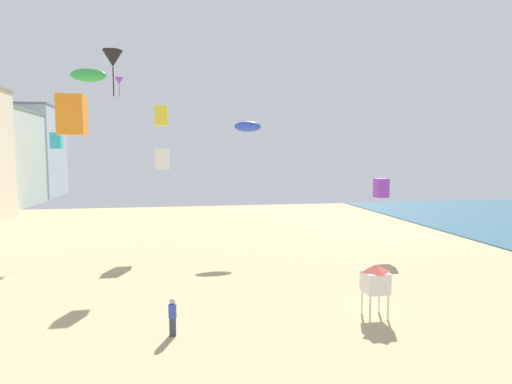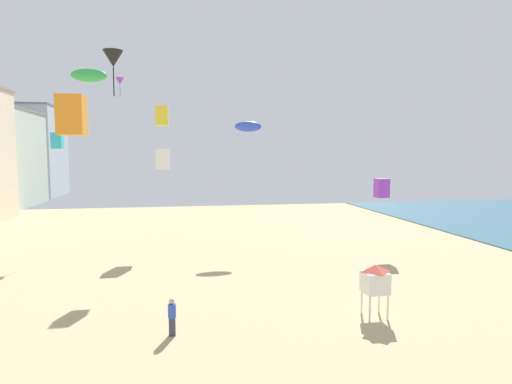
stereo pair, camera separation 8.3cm
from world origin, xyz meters
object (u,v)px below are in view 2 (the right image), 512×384
(kite_purple_delta, at_px, (120,81))
(kite_blue_parafoil, at_px, (248,127))
(kite_yellow_box, at_px, (162,116))
(kite_orange_box, at_px, (72,115))
(kite_cyan_box, at_px, (57,141))
(kite_green_parafoil, at_px, (89,75))
(kite_black_delta, at_px, (113,59))
(lifeguard_stand, at_px, (375,279))
(kite_purple_box, at_px, (382,188))
(kite_white_box, at_px, (163,159))
(kite_flyer, at_px, (172,315))

(kite_purple_delta, xyz_separation_m, kite_blue_parafoil, (11.62, -6.06, -4.63))
(kite_yellow_box, relative_size, kite_orange_box, 0.97)
(kite_cyan_box, bearing_deg, kite_green_parafoil, 12.35)
(kite_purple_delta, height_order, kite_green_parafoil, kite_purple_delta)
(kite_black_delta, bearing_deg, kite_orange_box, -87.84)
(lifeguard_stand, distance_m, kite_black_delta, 21.38)
(kite_cyan_box, distance_m, kite_blue_parafoil, 15.52)
(kite_green_parafoil, bearing_deg, kite_orange_box, -80.58)
(kite_orange_box, bearing_deg, kite_purple_box, 37.76)
(kite_green_parafoil, xyz_separation_m, kite_yellow_box, (5.74, -4.58, -3.48))
(kite_purple_box, relative_size, kite_yellow_box, 1.10)
(kite_purple_delta, relative_size, kite_black_delta, 0.61)
(lifeguard_stand, bearing_deg, kite_white_box, 121.11)
(lifeguard_stand, bearing_deg, kite_blue_parafoil, 99.71)
(kite_flyer, distance_m, kite_white_box, 19.26)
(kite_cyan_box, bearing_deg, kite_orange_box, -73.46)
(kite_flyer, relative_size, kite_black_delta, 0.55)
(kite_purple_box, bearing_deg, kite_white_box, 164.67)
(kite_purple_delta, xyz_separation_m, kite_yellow_box, (4.44, -12.22, -4.37))
(kite_purple_box, bearing_deg, kite_cyan_box, 171.30)
(kite_purple_box, xyz_separation_m, kite_white_box, (-17.20, 4.71, 2.29))
(kite_cyan_box, bearing_deg, kite_flyer, -62.48)
(kite_black_delta, bearing_deg, kite_cyan_box, 133.63)
(kite_purple_delta, relative_size, kite_blue_parafoil, 0.76)
(kite_blue_parafoil, relative_size, kite_black_delta, 0.80)
(kite_yellow_box, height_order, kite_orange_box, kite_yellow_box)
(kite_white_box, xyz_separation_m, kite_black_delta, (-2.81, -6.24, 6.66))
(kite_flyer, bearing_deg, kite_blue_parafoil, 109.41)
(kite_blue_parafoil, bearing_deg, kite_orange_box, -114.70)
(kite_flyer, relative_size, kite_white_box, 0.96)
(kite_blue_parafoil, relative_size, kite_orange_box, 1.69)
(kite_purple_box, height_order, kite_yellow_box, kite_yellow_box)
(kite_green_parafoil, height_order, kite_blue_parafoil, kite_green_parafoil)
(kite_purple_box, bearing_deg, kite_green_parafoil, 169.12)
(kite_cyan_box, bearing_deg, kite_black_delta, -46.37)
(kite_yellow_box, bearing_deg, kite_cyan_box, 153.51)
(kite_green_parafoil, height_order, kite_black_delta, kite_black_delta)
(lifeguard_stand, relative_size, kite_cyan_box, 2.06)
(lifeguard_stand, xyz_separation_m, kite_purple_box, (6.66, 12.90, 3.29))
(kite_flyer, height_order, kite_white_box, kite_white_box)
(kite_purple_delta, bearing_deg, kite_blue_parafoil, -27.55)
(kite_flyer, bearing_deg, kite_orange_box, -115.22)
(lifeguard_stand, bearing_deg, kite_yellow_box, 129.37)
(kite_blue_parafoil, xyz_separation_m, kite_yellow_box, (-7.18, -6.16, 0.26))
(lifeguard_stand, height_order, kite_orange_box, kite_orange_box)
(kite_purple_box, height_order, kite_orange_box, kite_orange_box)
(kite_purple_delta, xyz_separation_m, kite_white_box, (4.23, -7.29, -7.47))
(kite_purple_delta, distance_m, kite_orange_box, 27.78)
(kite_cyan_box, bearing_deg, kite_blue_parafoil, 7.83)
(kite_flyer, height_order, kite_black_delta, kite_black_delta)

